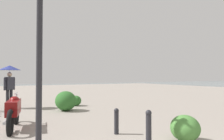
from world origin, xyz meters
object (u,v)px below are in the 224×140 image
(motorcycle, at_px, (14,111))
(pedestrian, at_px, (10,74))
(bollard_near, at_px, (149,128))
(bollard_mid, at_px, (116,120))
(lamppost, at_px, (40,28))

(motorcycle, height_order, pedestrian, pedestrian)
(bollard_near, xyz_separation_m, bollard_mid, (1.32, -0.02, -0.07))
(bollard_near, bearing_deg, bollard_mid, -0.72)
(bollard_near, distance_m, bollard_mid, 1.33)
(bollard_near, height_order, bollard_mid, bollard_near)
(pedestrian, distance_m, bollard_mid, 6.92)
(pedestrian, bearing_deg, motorcycle, 175.91)
(lamppost, relative_size, bollard_mid, 5.85)
(motorcycle, xyz_separation_m, bollard_near, (-3.36, -2.25, -0.08))
(motorcycle, bearing_deg, lamppost, -168.48)
(pedestrian, bearing_deg, lamppost, -179.75)
(motorcycle, height_order, bollard_mid, motorcycle)
(bollard_mid, bearing_deg, motorcycle, 48.00)
(motorcycle, height_order, bollard_near, motorcycle)
(motorcycle, distance_m, pedestrian, 4.63)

